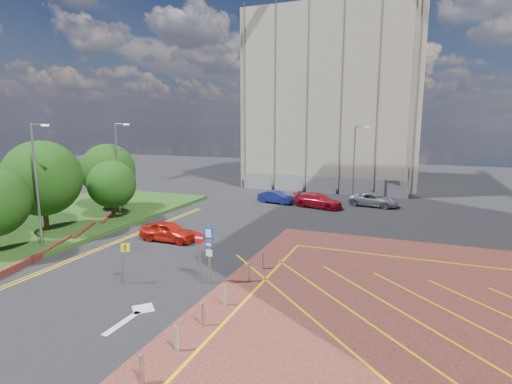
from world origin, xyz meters
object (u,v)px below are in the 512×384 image
Objects in this scene: lamp_left_near at (37,180)px; car_red_back at (318,201)px; tree_c at (112,184)px; sign_cluster at (206,248)px; car_blue_back at (276,197)px; warning_sign at (124,258)px; tree_b at (42,178)px; lamp_back at (355,159)px; lamp_left_far at (118,164)px; tree_d at (108,171)px; car_red_left at (168,231)px; car_silver_back at (373,200)px.

lamp_left_near is 1.65× the size of car_red_back.
tree_c reaches higher than sign_cluster.
warning_sign is at bearing -171.59° from car_blue_back.
tree_b is 0.84× the size of lamp_back.
tree_c is at bearing 97.69° from lamp_left_near.
lamp_left_far is at bearing 142.25° from car_blue_back.
tree_d is 18.92m from warning_sign.
lamp_back is 3.57× the size of warning_sign.
sign_cluster is 4.25m from warning_sign.
car_red_left is (8.56, -5.23, -3.95)m from lamp_left_far.
warning_sign reaches higher than car_blue_back.
car_silver_back is at bearing -48.87° from car_red_back.
lamp_left_near reaches higher than tree_d.
warning_sign is at bearing -25.29° from tree_b.
lamp_left_near is 1.93× the size of car_red_left.
car_red_left is (9.64, 1.77, -3.53)m from tree_b.
lamp_back reaches higher than car_silver_back.
car_blue_back is at bearing 109.23° from car_silver_back.
tree_c is at bearing 140.97° from car_red_back.
tree_d is (-3.00, 3.00, 0.68)m from tree_c.
lamp_back is at bearing 74.97° from warning_sign.
warning_sign reaches higher than car_red_back.
sign_cluster is 8.54m from car_red_left.
lamp_left_far is 18.58m from sign_cluster.
lamp_back is 1.65× the size of car_red_back.
tree_c is at bearing 146.84° from sign_cluster.
tree_c is at bearing 66.66° from car_red_left.
tree_c is 0.61× the size of lamp_back.
lamp_left_far is at bearing 81.23° from tree_b.
sign_cluster is (12.72, -1.02, -2.71)m from lamp_left_near.
tree_c is 0.61× the size of lamp_left_far.
lamp_back is (17.58, 18.00, 1.17)m from tree_c.
tree_d reaches higher than car_silver_back.
lamp_left_near is (1.08, -8.00, 1.47)m from tree_c.
car_silver_back is (9.61, 2.09, 0.04)m from car_blue_back.
tree_b is 21.68m from car_blue_back.
lamp_left_far is at bearing 114.71° from tree_c.
lamp_left_near is (3.08, -3.00, 0.42)m from tree_b.
car_silver_back is at bearing 49.89° from lamp_left_near.
car_red_back reaches higher than car_blue_back.
tree_b is at bearing 147.44° from car_red_back.
warning_sign is (-3.90, -1.60, -0.52)m from sign_cluster.
tree_d is at bearing 135.00° from tree_c.
car_red_left is 15.88m from car_blue_back.
tree_b is at bearing 154.20° from car_blue_back.
tree_b reaches higher than car_blue_back.
car_blue_back is 0.79× the size of car_red_back.
car_silver_back is at bearing 68.03° from warning_sign.
tree_b is 7.10m from lamp_left_far.
tree_c is 8.20m from lamp_left_near.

